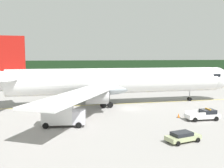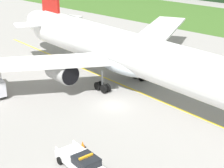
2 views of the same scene
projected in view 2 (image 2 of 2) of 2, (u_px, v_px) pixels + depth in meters
name	position (u px, v px, depth m)	size (l,w,h in m)	color
ground	(113.00, 105.00, 48.78)	(320.00, 320.00, 0.00)	gray
taxiway_centerline_main	(138.00, 92.00, 53.02)	(75.48, 0.30, 0.01)	yellow
airliner	(135.00, 55.00, 51.66)	(57.75, 52.66, 14.82)	silver
ops_pickup_truck	(81.00, 162.00, 34.85)	(5.86, 3.01, 1.94)	silver
apron_cone	(83.00, 144.00, 38.87)	(0.58, 0.58, 0.72)	black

